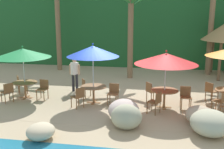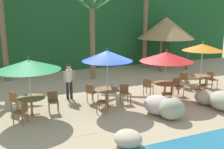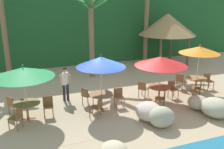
{
  "view_description": "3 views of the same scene",
  "coord_description": "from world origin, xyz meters",
  "px_view_note": "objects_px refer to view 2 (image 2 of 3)",
  "views": [
    {
      "loc": [
        1.81,
        -10.95,
        3.75
      ],
      "look_at": [
        -0.17,
        0.26,
        1.17
      ],
      "focal_mm": 43.45,
      "sensor_mm": 36.0,
      "label": 1
    },
    {
      "loc": [
        -4.95,
        -10.28,
        3.93
      ],
      "look_at": [
        -0.4,
        0.4,
        1.24
      ],
      "focal_mm": 41.49,
      "sensor_mm": 36.0,
      "label": 2
    },
    {
      "loc": [
        -4.21,
        -10.4,
        4.94
      ],
      "look_at": [
        -0.1,
        0.5,
        1.37
      ],
      "focal_mm": 41.01,
      "sensor_mm": 36.0,
      "label": 3
    }
  ],
  "objects_px": {
    "chair_red_left": "(169,93)",
    "waiter_in_white": "(69,79)",
    "chair_green_inland": "(15,100)",
    "dining_table_orange": "(200,78)",
    "umbrella_blue": "(107,56)",
    "dining_table_blue": "(107,92)",
    "palm_tree_nearest": "(2,14)",
    "chair_red_seaward": "(178,85)",
    "palm_tree_third": "(146,12)",
    "palm_tree_second": "(92,22)",
    "dining_table_red": "(165,86)",
    "dining_table_green": "(31,101)",
    "chair_green_left": "(22,111)",
    "chair_orange_inland": "(184,79)",
    "chair_green_seaward": "(53,100)",
    "chair_blue_seaward": "(125,92)",
    "chair_orange_left": "(203,84)",
    "chair_blue_inland": "(91,92)",
    "palapa_hut": "(166,28)",
    "chair_blue_left": "(104,101)",
    "umbrella_orange": "(203,47)",
    "chair_orange_seaward": "(211,78)",
    "umbrella_green": "(29,65)"
  },
  "relations": [
    {
      "from": "dining_table_blue",
      "to": "chair_blue_left",
      "type": "bearing_deg",
      "value": -120.56
    },
    {
      "from": "chair_red_seaward",
      "to": "palm_tree_third",
      "type": "height_order",
      "value": "palm_tree_third"
    },
    {
      "from": "chair_green_left",
      "to": "chair_red_left",
      "type": "distance_m",
      "value": 6.25
    },
    {
      "from": "chair_red_seaward",
      "to": "chair_green_inland",
      "type": "bearing_deg",
      "value": 174.6
    },
    {
      "from": "chair_blue_inland",
      "to": "chair_orange_left",
      "type": "bearing_deg",
      "value": -10.08
    },
    {
      "from": "chair_green_inland",
      "to": "chair_blue_seaward",
      "type": "relative_size",
      "value": 1.0
    },
    {
      "from": "dining_table_red",
      "to": "chair_blue_inland",
      "type": "bearing_deg",
      "value": 167.92
    },
    {
      "from": "chair_red_left",
      "to": "palm_tree_second",
      "type": "xyz_separation_m",
      "value": [
        -1.62,
        5.76,
        3.01
      ]
    },
    {
      "from": "chair_red_left",
      "to": "palm_tree_nearest",
      "type": "relative_size",
      "value": 0.15
    },
    {
      "from": "umbrella_green",
      "to": "palm_tree_second",
      "type": "height_order",
      "value": "palm_tree_second"
    },
    {
      "from": "dining_table_blue",
      "to": "chair_green_seaward",
      "type": "bearing_deg",
      "value": 176.32
    },
    {
      "from": "umbrella_green",
      "to": "chair_blue_inland",
      "type": "xyz_separation_m",
      "value": [
        2.68,
        0.53,
        -1.54
      ]
    },
    {
      "from": "dining_table_blue",
      "to": "palapa_hut",
      "type": "height_order",
      "value": "palapa_hut"
    },
    {
      "from": "chair_green_left",
      "to": "chair_red_left",
      "type": "height_order",
      "value": "same"
    },
    {
      "from": "umbrella_blue",
      "to": "dining_table_blue",
      "type": "height_order",
      "value": "umbrella_blue"
    },
    {
      "from": "umbrella_green",
      "to": "chair_green_inland",
      "type": "height_order",
      "value": "umbrella_green"
    },
    {
      "from": "chair_green_seaward",
      "to": "umbrella_blue",
      "type": "bearing_deg",
      "value": -3.68
    },
    {
      "from": "chair_red_left",
      "to": "waiter_in_white",
      "type": "relative_size",
      "value": 0.51
    },
    {
      "from": "chair_green_inland",
      "to": "dining_table_orange",
      "type": "distance_m",
      "value": 9.3
    },
    {
      "from": "dining_table_red",
      "to": "palm_tree_second",
      "type": "height_order",
      "value": "palm_tree_second"
    },
    {
      "from": "umbrella_blue",
      "to": "chair_red_left",
      "type": "relative_size",
      "value": 2.95
    },
    {
      "from": "palm_tree_nearest",
      "to": "umbrella_blue",
      "type": "bearing_deg",
      "value": -58.53
    },
    {
      "from": "dining_table_green",
      "to": "palapa_hut",
      "type": "bearing_deg",
      "value": 30.19
    },
    {
      "from": "chair_orange_seaward",
      "to": "dining_table_orange",
      "type": "bearing_deg",
      "value": -175.55
    },
    {
      "from": "palm_tree_nearest",
      "to": "palm_tree_second",
      "type": "relative_size",
      "value": 1.16
    },
    {
      "from": "chair_green_seaward",
      "to": "chair_red_seaward",
      "type": "bearing_deg",
      "value": -0.75
    },
    {
      "from": "umbrella_blue",
      "to": "palapa_hut",
      "type": "height_order",
      "value": "palapa_hut"
    },
    {
      "from": "chair_green_inland",
      "to": "dining_table_orange",
      "type": "bearing_deg",
      "value": -2.28
    },
    {
      "from": "chair_orange_left",
      "to": "palm_tree_nearest",
      "type": "height_order",
      "value": "palm_tree_nearest"
    },
    {
      "from": "chair_blue_seaward",
      "to": "chair_red_seaward",
      "type": "xyz_separation_m",
      "value": [
        2.95,
        0.06,
        0.0
      ]
    },
    {
      "from": "umbrella_blue",
      "to": "dining_table_orange",
      "type": "distance_m",
      "value": 5.77
    },
    {
      "from": "dining_table_blue",
      "to": "palm_tree_third",
      "type": "relative_size",
      "value": 0.18
    },
    {
      "from": "chair_green_seaward",
      "to": "dining_table_orange",
      "type": "bearing_deg",
      "value": 1.92
    },
    {
      "from": "chair_blue_inland",
      "to": "palm_tree_second",
      "type": "bearing_deg",
      "value": 70.07
    },
    {
      "from": "chair_blue_left",
      "to": "waiter_in_white",
      "type": "relative_size",
      "value": 0.51
    },
    {
      "from": "chair_orange_left",
      "to": "dining_table_green",
      "type": "bearing_deg",
      "value": 176.79
    },
    {
      "from": "umbrella_orange",
      "to": "dining_table_orange",
      "type": "distance_m",
      "value": 1.67
    },
    {
      "from": "dining_table_green",
      "to": "dining_table_red",
      "type": "relative_size",
      "value": 1.0
    },
    {
      "from": "chair_green_left",
      "to": "chair_orange_inland",
      "type": "relative_size",
      "value": 1.0
    },
    {
      "from": "dining_table_blue",
      "to": "chair_red_seaward",
      "type": "xyz_separation_m",
      "value": [
        3.8,
        0.07,
        -0.1
      ]
    },
    {
      "from": "dining_table_red",
      "to": "dining_table_green",
      "type": "bearing_deg",
      "value": 178.03
    },
    {
      "from": "umbrella_blue",
      "to": "palm_tree_nearest",
      "type": "height_order",
      "value": "palm_tree_nearest"
    },
    {
      "from": "chair_green_inland",
      "to": "palm_tree_third",
      "type": "distance_m",
      "value": 11.72
    },
    {
      "from": "palapa_hut",
      "to": "chair_green_left",
      "type": "bearing_deg",
      "value": -147.82
    },
    {
      "from": "chair_red_seaward",
      "to": "chair_red_left",
      "type": "xyz_separation_m",
      "value": [
        -1.17,
        -0.93,
        0.0
      ]
    },
    {
      "from": "chair_green_inland",
      "to": "palm_tree_third",
      "type": "xyz_separation_m",
      "value": [
        9.48,
        5.89,
        3.57
      ]
    },
    {
      "from": "umbrella_blue",
      "to": "umbrella_orange",
      "type": "height_order",
      "value": "umbrella_orange"
    },
    {
      "from": "chair_red_seaward",
      "to": "palm_tree_third",
      "type": "relative_size",
      "value": 0.14
    },
    {
      "from": "chair_red_left",
      "to": "chair_orange_left",
      "type": "xyz_separation_m",
      "value": [
        2.45,
        0.54,
        0.0
      ]
    },
    {
      "from": "umbrella_green",
      "to": "palapa_hut",
      "type": "height_order",
      "value": "palapa_hut"
    }
  ]
}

